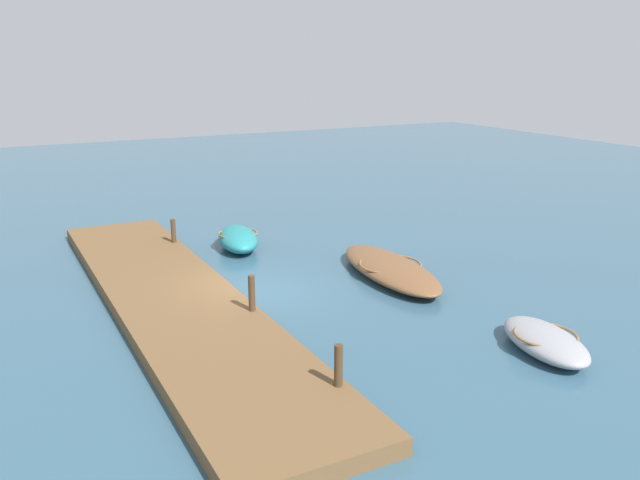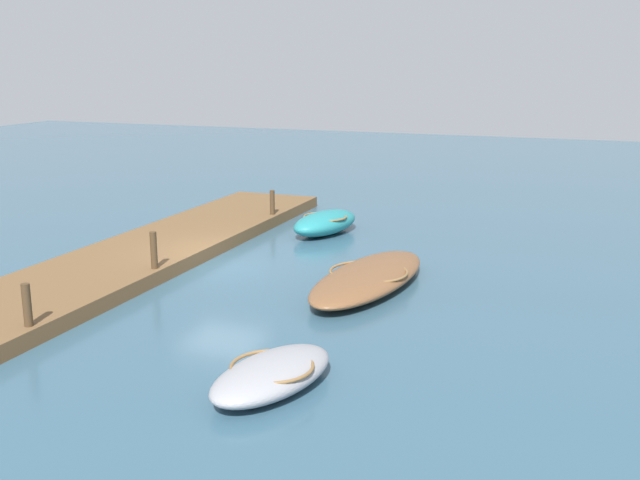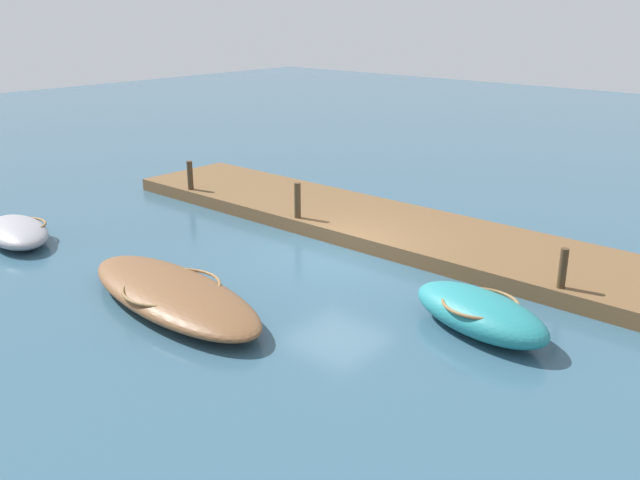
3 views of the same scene
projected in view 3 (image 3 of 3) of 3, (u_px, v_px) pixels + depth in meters
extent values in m
plane|color=#33566B|center=(338.00, 256.00, 18.24)|extent=(84.00, 84.00, 0.00)
cube|color=brown|center=(392.00, 228.00, 19.91)|extent=(19.39, 3.66, 0.41)
ellipsoid|color=brown|center=(172.00, 294.00, 15.11)|extent=(6.08, 2.71, 0.61)
torus|color=olive|center=(172.00, 287.00, 15.05)|extent=(2.38, 2.38, 0.07)
ellipsoid|color=teal|center=(480.00, 313.00, 13.92)|extent=(3.52, 2.21, 0.82)
torus|color=olive|center=(480.00, 303.00, 13.84)|extent=(1.89, 1.89, 0.07)
ellipsoid|color=#939399|center=(17.00, 232.00, 19.22)|extent=(3.38, 2.23, 0.61)
torus|color=olive|center=(16.00, 226.00, 19.17)|extent=(1.95, 1.95, 0.07)
cylinder|color=#47331E|center=(563.00, 268.00, 15.02)|extent=(0.18, 0.18, 0.92)
cylinder|color=#47331E|center=(298.00, 200.00, 19.99)|extent=(0.19, 0.19, 1.05)
cylinder|color=#47331E|center=(190.00, 175.00, 23.10)|extent=(0.19, 0.19, 0.97)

